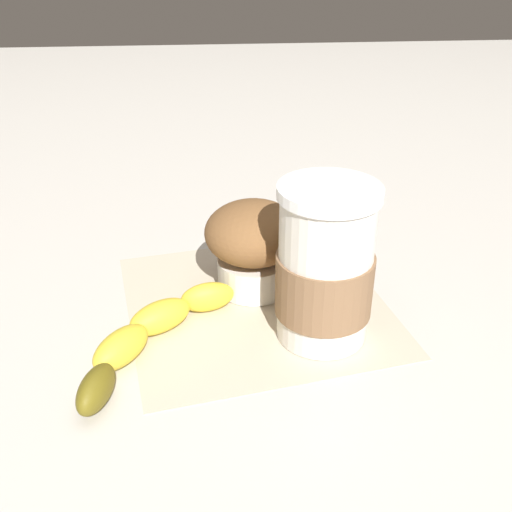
% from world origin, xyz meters
% --- Properties ---
extents(ground_plane, '(3.00, 3.00, 0.00)m').
position_xyz_m(ground_plane, '(0.00, 0.00, 0.00)').
color(ground_plane, beige).
extents(paper_napkin, '(0.31, 0.31, 0.00)m').
position_xyz_m(paper_napkin, '(0.00, 0.00, 0.00)').
color(paper_napkin, beige).
rests_on(paper_napkin, ground_plane).
extents(coffee_cup, '(0.09, 0.09, 0.15)m').
position_xyz_m(coffee_cup, '(-0.06, 0.06, 0.07)').
color(coffee_cup, silver).
rests_on(coffee_cup, paper_napkin).
extents(muffin, '(0.10, 0.10, 0.10)m').
position_xyz_m(muffin, '(-0.00, -0.03, 0.06)').
color(muffin, white).
rests_on(muffin, paper_napkin).
extents(banana, '(0.14, 0.18, 0.03)m').
position_xyz_m(banana, '(0.11, 0.07, 0.02)').
color(banana, yellow).
rests_on(banana, paper_napkin).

